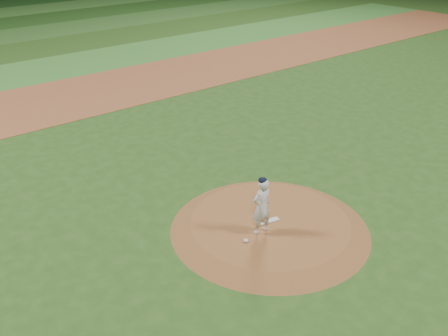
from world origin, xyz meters
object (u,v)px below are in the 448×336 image
at_px(pitchers_mound, 270,225).
at_px(rosin_bag, 246,241).
at_px(pitching_rubber, 268,221).
at_px(pitcher_on_mound, 262,206).

xyz_separation_m(pitchers_mound, rosin_bag, (-1.15, -0.31, 0.16)).
relative_size(pitching_rubber, rosin_bag, 5.07).
distance_m(pitchers_mound, pitching_rubber, 0.16).
height_order(pitching_rubber, pitcher_on_mound, pitcher_on_mound).
xyz_separation_m(pitchers_mound, pitching_rubber, (-0.07, -0.00, 0.14)).
distance_m(pitchers_mound, pitcher_on_mound, 1.11).
bearing_deg(pitcher_on_mound, pitching_rubber, 24.57).
height_order(pitching_rubber, rosin_bag, rosin_bag).
xyz_separation_m(pitching_rubber, rosin_bag, (-1.08, -0.31, 0.02)).
relative_size(pitching_rubber, pitcher_on_mound, 0.41).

